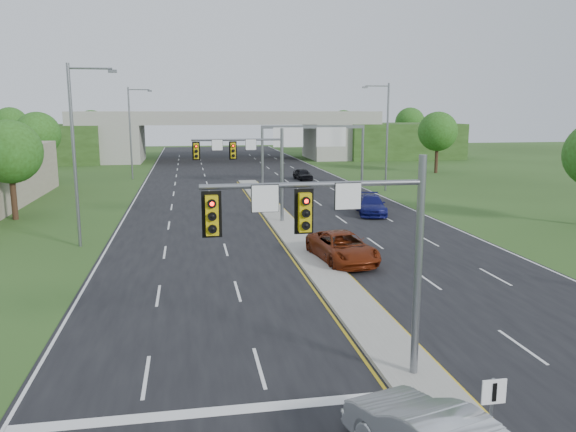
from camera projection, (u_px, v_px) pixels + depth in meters
The scene contains 22 objects.
ground at pixel (413, 377), 17.67m from camera, with size 240.00×240.00×0.00m, color #284318.
road at pixel (264, 202), 51.52m from camera, with size 24.00×160.00×0.02m, color black.
median at pixel (287, 227), 39.90m from camera, with size 2.00×54.00×0.16m, color gray.
lane_markings at pixel (267, 214), 45.53m from camera, with size 23.72×160.00×0.01m.
signal_mast_near at pixel (347, 234), 16.33m from camera, with size 6.62×0.60×7.00m.
signal_mast_far at pixel (251, 160), 40.51m from camera, with size 6.62×0.60×7.00m.
keep_right_sign at pixel (492, 407), 13.01m from camera, with size 0.60×0.13×2.20m.
sign_gantry at pixel (312, 139), 61.30m from camera, with size 11.58×0.44×6.67m.
overpass at pixel (228, 139), 94.40m from camera, with size 80.00×14.00×8.10m.
lightpole_l_mid at pixel (77, 147), 33.59m from camera, with size 2.85×0.25×11.00m.
lightpole_l_far at pixel (132, 129), 67.44m from camera, with size 2.85×0.25×11.00m.
lightpole_r_far at pixel (385, 132), 57.53m from camera, with size 2.85×0.25×11.00m.
tree_l_near at pixel (10, 152), 42.27m from camera, with size 4.80×4.80×7.60m.
tree_l_mid at pixel (38, 134), 65.70m from camera, with size 5.20×5.20×8.12m.
tree_r_mid at pixel (438, 132), 74.34m from camera, with size 5.20×5.20×8.12m.
tree_back_a at pixel (11, 124), 100.95m from camera, with size 6.00×6.00×8.85m.
tree_back_b at pixel (92, 126), 103.43m from camera, with size 5.60×5.60×8.32m.
tree_back_c at pixel (343, 124), 111.72m from camera, with size 5.60×5.60×8.32m.
tree_back_d at pixel (410, 122), 114.08m from camera, with size 6.00×6.00×8.85m.
car_far_a at pixel (342, 247), 31.04m from camera, with size 2.66×5.77×1.60m, color #651F0A.
car_far_b at pixel (371, 205), 45.22m from camera, with size 2.12×5.22×1.52m, color #0E1154.
car_far_c at pixel (303, 174), 67.66m from camera, with size 1.57×3.91×1.33m, color black.
Camera 1 is at (-6.78, -15.47, 8.28)m, focal length 35.00 mm.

